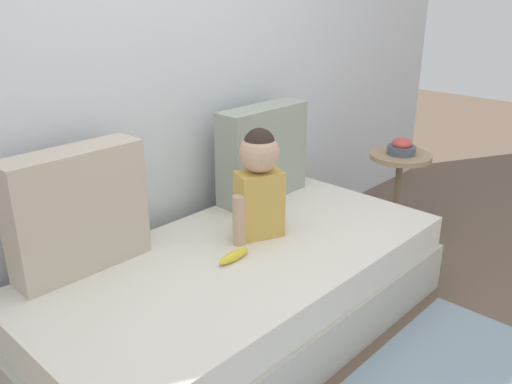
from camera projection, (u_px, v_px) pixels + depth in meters
ground_plane at (243, 331)px, 2.42m from camera, size 12.00×12.00×0.00m
back_wall at (144, 48)px, 2.36m from camera, size 5.12×0.10×2.41m
couch at (243, 293)px, 2.34m from camera, size 1.92×0.94×0.40m
throw_pillow_left at (78, 211)px, 2.06m from camera, size 0.54×0.16×0.49m
throw_pillow_right at (262, 153)px, 2.77m from camera, size 0.53×0.16×0.49m
toddler at (259, 180)px, 2.33m from camera, size 0.31×0.19×0.50m
banana at (234, 256)px, 2.19m from camera, size 0.17×0.05×0.04m
side_table at (399, 173)px, 3.24m from camera, size 0.37×0.37×0.52m
fruit_bowl at (402, 147)px, 3.18m from camera, size 0.17×0.17×0.10m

